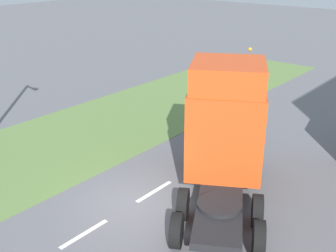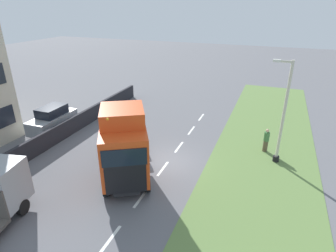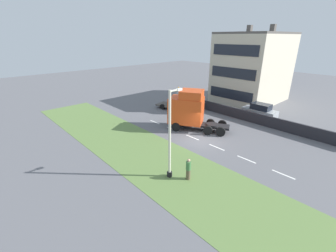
{
  "view_description": "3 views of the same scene",
  "coord_description": "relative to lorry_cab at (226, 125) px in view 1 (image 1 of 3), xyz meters",
  "views": [
    {
      "loc": [
        8.67,
        -8.8,
        7.78
      ],
      "look_at": [
        0.37,
        1.22,
        2.51
      ],
      "focal_mm": 45.0,
      "sensor_mm": 36.0,
      "label": 1
    },
    {
      "loc": [
        -5.95,
        15.34,
        9.93
      ],
      "look_at": [
        0.39,
        -1.03,
        2.19
      ],
      "focal_mm": 30.0,
      "sensor_mm": 36.0,
      "label": 2
    },
    {
      "loc": [
        -16.99,
        -13.56,
        10.17
      ],
      "look_at": [
        -3.05,
        1.52,
        1.98
      ],
      "focal_mm": 24.0,
      "sensor_mm": 36.0,
      "label": 3
    }
  ],
  "objects": [
    {
      "name": "grass_verge",
      "position": [
        -7.53,
        -2.98,
        -2.31
      ],
      "size": [
        7.0,
        44.0,
        0.01
      ],
      "color": "#607F42",
      "rests_on": "ground"
    },
    {
      "name": "lorry_cab",
      "position": [
        0.0,
        0.0,
        0.0
      ],
      "size": [
        5.53,
        6.98,
        4.76
      ],
      "rotation": [
        0.0,
        0.0,
        0.53
      ],
      "color": "black",
      "rests_on": "ground"
    },
    {
      "name": "lane_markings",
      "position": [
        -1.53,
        -3.68,
        -2.32
      ],
      "size": [
        0.16,
        17.8,
        0.0
      ],
      "color": "white",
      "rests_on": "ground"
    },
    {
      "name": "ground_plane",
      "position": [
        -1.53,
        -2.98,
        -2.32
      ],
      "size": [
        120.0,
        120.0,
        0.0
      ],
      "primitive_type": "plane",
      "color": "slate",
      "rests_on": "ground"
    }
  ]
}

